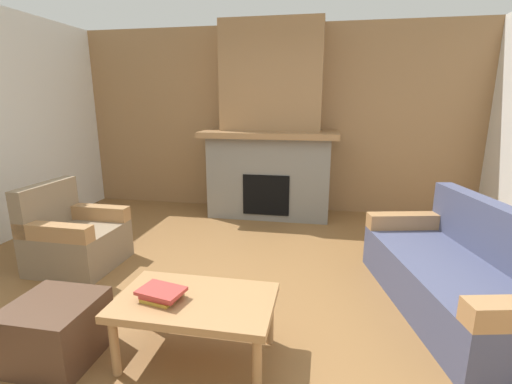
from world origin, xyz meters
TOP-DOWN VIEW (x-y plane):
  - ground at (0.00, 0.00)m, footprint 9.00×9.00m
  - wall_back_wood_panel at (0.00, 3.00)m, footprint 6.00×0.12m
  - fireplace at (0.00, 2.62)m, footprint 1.90×0.82m
  - couch at (1.87, 0.34)m, footprint 1.21×1.94m
  - armchair at (-1.69, 0.49)m, footprint 0.77×0.77m
  - coffee_table at (0.00, -0.60)m, footprint 1.00×0.60m
  - ottoman at (-0.90, -0.77)m, footprint 0.52×0.52m
  - book_stack_near_edge at (-0.20, -0.65)m, footprint 0.31×0.25m

SIDE VIEW (x-z plane):
  - ground at x=0.00m, z-range 0.00..0.00m
  - ottoman at x=-0.90m, z-range 0.00..0.40m
  - couch at x=1.87m, z-range -0.14..0.71m
  - armchair at x=-1.69m, z-range -0.13..0.72m
  - coffee_table at x=0.00m, z-range 0.16..0.59m
  - book_stack_near_edge at x=-0.20m, z-range 0.43..0.50m
  - fireplace at x=0.00m, z-range -0.19..2.51m
  - wall_back_wood_panel at x=0.00m, z-range 0.00..2.70m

